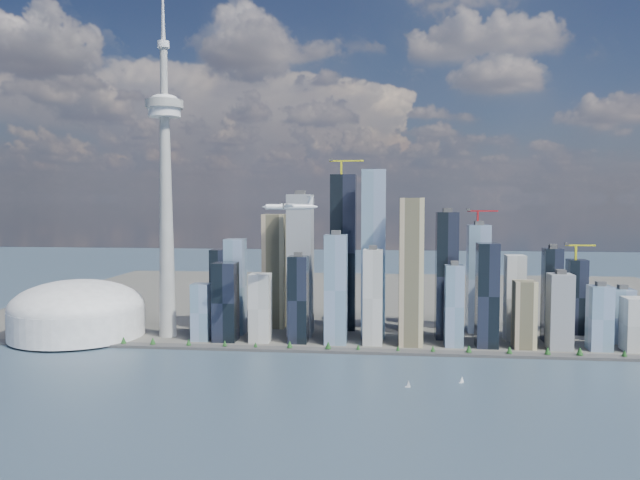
# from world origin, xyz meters

# --- Properties ---
(ground) EXTENTS (4000.00, 4000.00, 0.00)m
(ground) POSITION_xyz_m (0.00, 0.00, 0.00)
(ground) COLOR #334A59
(ground) RESTS_ON ground
(seawall) EXTENTS (1100.00, 22.00, 4.00)m
(seawall) POSITION_xyz_m (0.00, 250.00, 2.00)
(seawall) COLOR #383838
(seawall) RESTS_ON ground
(land) EXTENTS (1400.00, 900.00, 3.00)m
(land) POSITION_xyz_m (0.00, 700.00, 1.50)
(land) COLOR #4C4C47
(land) RESTS_ON ground
(shoreline_trees) EXTENTS (960.53, 7.20, 8.80)m
(shoreline_trees) POSITION_xyz_m (0.00, 250.00, 8.78)
(shoreline_trees) COLOR #3F2D1E
(shoreline_trees) RESTS_ON seawall
(skyscraper_cluster) EXTENTS (736.00, 142.00, 275.12)m
(skyscraper_cluster) POSITION_xyz_m (59.61, 336.81, 85.74)
(skyscraper_cluster) COLOR black
(skyscraper_cluster) RESTS_ON land
(needle_tower) EXTENTS (56.00, 56.00, 550.50)m
(needle_tower) POSITION_xyz_m (-300.00, 310.00, 235.84)
(needle_tower) COLOR gray
(needle_tower) RESTS_ON land
(dome_stadium) EXTENTS (200.00, 200.00, 86.00)m
(dome_stadium) POSITION_xyz_m (-440.00, 300.00, 39.44)
(dome_stadium) COLOR silver
(dome_stadium) RESTS_ON land
(airplane) EXTENTS (73.28, 65.54, 18.35)m
(airplane) POSITION_xyz_m (-95.70, 216.39, 203.85)
(airplane) COLOR silver
(airplane) RESTS_ON ground
(sailboat_west) EXTENTS (6.48, 3.01, 8.98)m
(sailboat_west) POSITION_xyz_m (58.28, 95.83, 2.88)
(sailboat_west) COLOR white
(sailboat_west) RESTS_ON ground
(sailboat_east) EXTENTS (6.14, 3.42, 8.64)m
(sailboat_east) POSITION_xyz_m (120.86, 120.21, 2.77)
(sailboat_east) COLOR white
(sailboat_east) RESTS_ON ground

